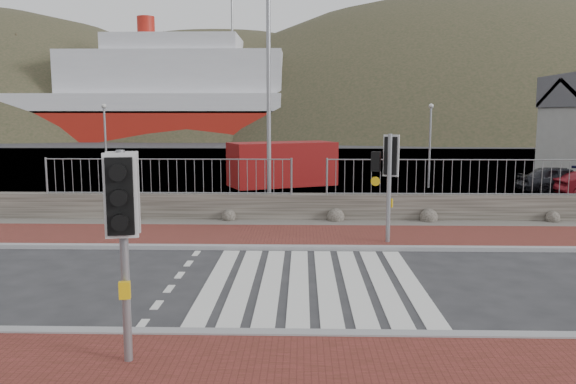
{
  "coord_description": "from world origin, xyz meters",
  "views": [
    {
      "loc": [
        -0.23,
        -11.73,
        3.62
      ],
      "look_at": [
        -0.61,
        3.0,
        1.57
      ],
      "focal_mm": 35.0,
      "sensor_mm": 36.0,
      "label": 1
    }
  ],
  "objects_px": {
    "traffic_signal_far": "(388,165)",
    "ferry": "(130,102)",
    "car_a": "(561,180)",
    "shipping_container": "(282,164)",
    "traffic_signal_near": "(123,213)",
    "streetlight": "(273,77)"
  },
  "relations": [
    {
      "from": "ferry",
      "to": "traffic_signal_far",
      "type": "distance_m",
      "value": 69.64
    },
    {
      "from": "ferry",
      "to": "car_a",
      "type": "xyz_separation_m",
      "value": [
        36.26,
        -53.88,
        -4.72
      ]
    },
    {
      "from": "shipping_container",
      "to": "car_a",
      "type": "bearing_deg",
      "value": -36.04
    },
    {
      "from": "streetlight",
      "to": "shipping_container",
      "type": "distance_m",
      "value": 9.33
    },
    {
      "from": "car_a",
      "to": "ferry",
      "type": "bearing_deg",
      "value": 33.88
    },
    {
      "from": "ferry",
      "to": "streetlight",
      "type": "bearing_deg",
      "value": -68.63
    },
    {
      "from": "traffic_signal_far",
      "to": "car_a",
      "type": "height_order",
      "value": "traffic_signal_far"
    },
    {
      "from": "shipping_container",
      "to": "car_a",
      "type": "xyz_separation_m",
      "value": [
        12.86,
        -2.67,
        -0.46
      ]
    },
    {
      "from": "streetlight",
      "to": "traffic_signal_near",
      "type": "bearing_deg",
      "value": -121.76
    },
    {
      "from": "ferry",
      "to": "traffic_signal_near",
      "type": "bearing_deg",
      "value": -73.07
    },
    {
      "from": "streetlight",
      "to": "shipping_container",
      "type": "xyz_separation_m",
      "value": [
        0.03,
        8.53,
        -3.78
      ]
    },
    {
      "from": "ferry",
      "to": "traffic_signal_near",
      "type": "height_order",
      "value": "ferry"
    },
    {
      "from": "traffic_signal_far",
      "to": "car_a",
      "type": "relative_size",
      "value": 0.82
    },
    {
      "from": "traffic_signal_near",
      "to": "shipping_container",
      "type": "relative_size",
      "value": 0.59
    },
    {
      "from": "traffic_signal_near",
      "to": "car_a",
      "type": "distance_m",
      "value": 23.16
    },
    {
      "from": "traffic_signal_near",
      "to": "car_a",
      "type": "xyz_separation_m",
      "value": [
        14.35,
        18.1,
        -1.61
      ]
    },
    {
      "from": "traffic_signal_far",
      "to": "car_a",
      "type": "bearing_deg",
      "value": -109.29
    },
    {
      "from": "traffic_signal_near",
      "to": "streetlight",
      "type": "bearing_deg",
      "value": 71.94
    },
    {
      "from": "traffic_signal_far",
      "to": "ferry",
      "type": "bearing_deg",
      "value": -44.1
    },
    {
      "from": "traffic_signal_near",
      "to": "shipping_container",
      "type": "bearing_deg",
      "value": 74.64
    },
    {
      "from": "traffic_signal_far",
      "to": "shipping_container",
      "type": "relative_size",
      "value": 0.58
    },
    {
      "from": "ferry",
      "to": "shipping_container",
      "type": "bearing_deg",
      "value": -65.44
    }
  ]
}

